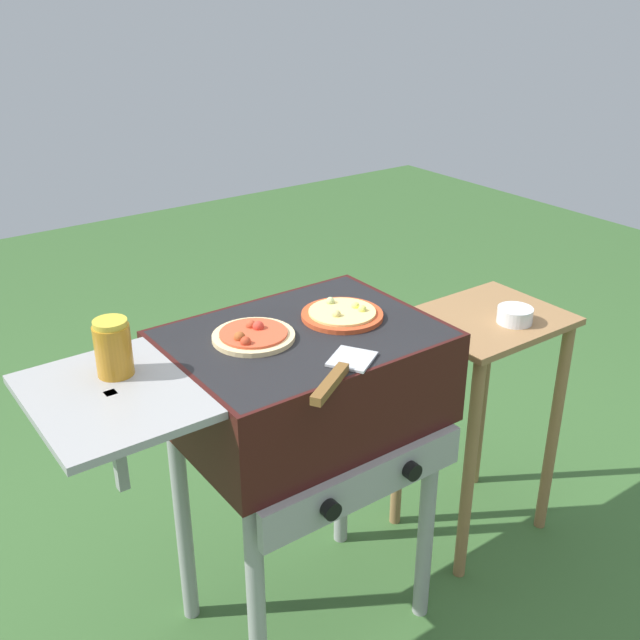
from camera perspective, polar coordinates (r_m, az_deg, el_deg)
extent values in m
plane|color=#38602D|center=(2.32, -1.08, -21.42)|extent=(8.00, 8.00, 0.00)
cube|color=#38110F|center=(1.84, -1.27, -4.35)|extent=(0.64, 0.48, 0.24)
cube|color=black|center=(1.78, -1.30, -1.10)|extent=(0.61, 0.46, 0.01)
cube|color=#969696|center=(1.60, -15.70, -5.65)|extent=(0.32, 0.41, 0.02)
cube|color=#969696|center=(1.65, -15.25, -8.97)|extent=(0.02, 0.02, 0.24)
cube|color=#969696|center=(1.76, 3.57, -12.44)|extent=(0.58, 0.02, 0.10)
cylinder|color=black|center=(1.69, 0.84, -14.32)|extent=(0.04, 0.02, 0.04)
cylinder|color=black|center=(1.81, 7.06, -11.40)|extent=(0.04, 0.02, 0.04)
cylinder|color=#969696|center=(1.87, -4.87, -21.28)|extent=(0.04, 0.04, 0.66)
cylinder|color=#969696|center=(2.12, 8.14, -14.95)|extent=(0.04, 0.04, 0.66)
cylinder|color=#969696|center=(2.12, -10.42, -15.00)|extent=(0.04, 0.04, 0.66)
cylinder|color=#969696|center=(2.34, 1.67, -10.24)|extent=(0.04, 0.04, 0.66)
cylinder|color=#C64723|center=(1.86, 1.71, 0.37)|extent=(0.21, 0.21, 0.01)
cylinder|color=#EDD17A|center=(1.85, 1.71, 0.63)|extent=(0.17, 0.17, 0.01)
sphere|color=#B3C47E|center=(1.90, 0.79, 1.44)|extent=(0.02, 0.02, 0.02)
sphere|color=#F2EA62|center=(1.87, 2.73, 1.10)|extent=(0.02, 0.02, 0.02)
sphere|color=#D2BD6B|center=(1.82, 1.36, 0.40)|extent=(0.02, 0.02, 0.02)
sphere|color=#E4E563|center=(1.85, 3.25, 0.84)|extent=(0.02, 0.02, 0.02)
cylinder|color=beige|center=(1.75, -5.10, -1.28)|extent=(0.20, 0.20, 0.01)
cylinder|color=#D14C2D|center=(1.75, -5.12, -1.01)|extent=(0.16, 0.16, 0.01)
sphere|color=red|center=(1.77, -4.75, -0.50)|extent=(0.03, 0.03, 0.03)
sphere|color=#B8472A|center=(1.78, -5.31, -0.38)|extent=(0.02, 0.02, 0.02)
sphere|color=#BA3C22|center=(1.70, -5.79, -1.61)|extent=(0.02, 0.02, 0.02)
sphere|color=#A44F23|center=(1.72, -6.17, -1.32)|extent=(0.03, 0.03, 0.03)
cylinder|color=#B77A1E|center=(1.63, -15.52, -2.23)|extent=(0.08, 0.08, 0.11)
cylinder|color=gold|center=(1.61, -15.78, -0.23)|extent=(0.07, 0.07, 0.01)
cube|color=#B7BABF|center=(1.65, 2.46, -3.00)|extent=(0.13, 0.13, 0.01)
cube|color=brown|center=(1.54, 0.78, -4.89)|extent=(0.15, 0.10, 0.02)
cube|color=olive|center=(2.25, 12.72, 0.07)|extent=(0.44, 0.36, 0.02)
cylinder|color=olive|center=(2.23, 11.31, -11.48)|extent=(0.04, 0.04, 0.75)
cylinder|color=olive|center=(2.48, 17.45, -8.10)|extent=(0.04, 0.04, 0.75)
cylinder|color=olive|center=(2.40, 6.10, -8.17)|extent=(0.04, 0.04, 0.75)
cylinder|color=olive|center=(2.64, 12.34, -5.38)|extent=(0.04, 0.04, 0.75)
cylinder|color=silver|center=(2.21, 14.68, 0.36)|extent=(0.10, 0.10, 0.04)
cylinder|color=#996B47|center=(2.21, 14.66, 0.20)|extent=(0.08, 0.08, 0.02)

